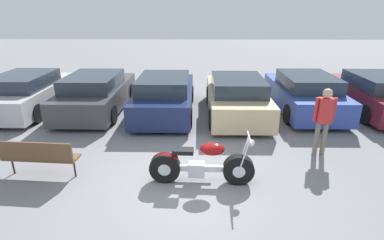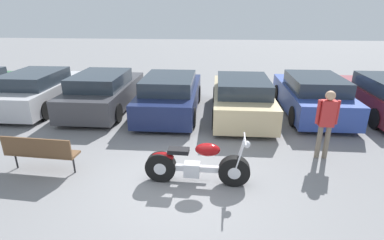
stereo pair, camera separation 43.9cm
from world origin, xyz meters
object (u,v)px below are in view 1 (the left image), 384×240
Objects in this scene: parked_car_silver at (29,93)px; parked_car_maroon at (374,94)px; parked_car_blue at (304,93)px; parked_car_champagne at (236,97)px; parked_car_dark_grey at (96,93)px; person_standing at (324,116)px; motorcycle at (200,165)px; parked_car_navy at (165,95)px; park_bench at (39,155)px.

parked_car_silver is 12.39m from parked_car_maroon.
parked_car_maroon is at bearing -0.35° from parked_car_blue.
parked_car_champagne is (7.43, -0.41, 0.00)m from parked_car_silver.
parked_car_blue is 1.00× the size of parked_car_maroon.
person_standing is (6.73, -3.31, 0.39)m from parked_car_dark_grey.
person_standing is (9.21, -3.37, 0.39)m from parked_car_silver.
parked_car_champagne is 4.98m from parked_car_maroon.
motorcycle is 0.51× the size of parked_car_blue.
parked_car_navy is (-1.21, 4.48, 0.22)m from motorcycle.
parked_car_navy is at bearing -3.18° from parked_car_silver.
person_standing is at bearing -36.06° from parked_car_navy.
parked_car_navy reaches higher than motorcycle.
parked_car_silver and parked_car_navy have the same top height.
parked_car_maroon is at bearing 2.59° from parked_car_navy.
parked_car_silver is 2.65× the size of park_bench.
parked_car_dark_grey is (2.48, -0.06, 0.00)m from parked_car_silver.
motorcycle is at bearing -142.28° from parked_car_maroon.
parked_car_blue is 2.55× the size of person_standing.
parked_car_navy is at bearing 62.07° from park_bench.
parked_car_navy is 2.55× the size of person_standing.
parked_car_navy is (2.48, -0.21, 0.00)m from parked_car_dark_grey.
motorcycle is at bearing -106.28° from parked_car_champagne.
parked_car_dark_grey and parked_car_maroon have the same top height.
parked_car_champagne is at bearing 41.34° from park_bench.
person_standing is at bearing 24.41° from motorcycle.
parked_car_navy is at bearing 105.12° from motorcycle.
parked_car_champagne is at bearing -3.98° from parked_car_dark_grey.
parked_car_dark_grey is 4.97m from parked_car_champagne.
motorcycle is 0.51× the size of parked_car_maroon.
parked_car_dark_grey is at bearing 128.19° from motorcycle.
parked_car_dark_grey is 2.65× the size of park_bench.
motorcycle is at bearing -127.80° from parked_car_blue.
motorcycle is 5.97m from parked_car_dark_grey.
parked_car_champagne is at bearing 120.93° from person_standing.
parked_car_silver and parked_car_dark_grey have the same top height.
parked_car_navy is at bearing 176.91° from parked_car_champagne.
park_bench is 0.96× the size of person_standing.
person_standing reaches higher than parked_car_blue.
parked_car_blue is at bearing 0.44° from parked_car_silver.
motorcycle is 7.87m from parked_car_maroon.
person_standing reaches higher than parked_car_dark_grey.
parked_car_navy is 1.00× the size of parked_car_blue.
parked_car_champagne and parked_car_blue have the same top height.
motorcycle is 7.79m from parked_car_silver.
parked_car_maroon is at bearing 47.18° from person_standing.
parked_car_silver is at bearing 142.37° from motorcycle.
park_bench is (0.18, -4.54, -0.10)m from parked_car_dark_grey.
parked_car_dark_grey is at bearing 92.27° from park_bench.
parked_car_navy is 1.00× the size of parked_car_champagne.
parked_car_navy is at bearing -4.86° from parked_car_dark_grey.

